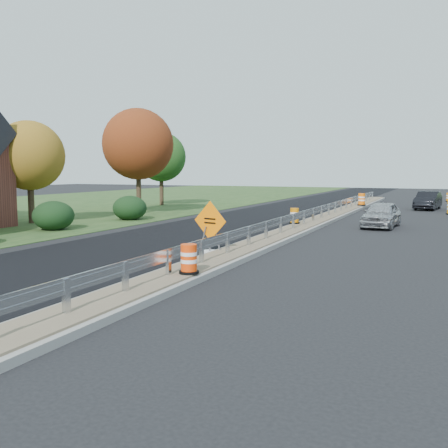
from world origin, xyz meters
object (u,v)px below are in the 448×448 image
at_px(caution_sign, 210,242).
at_px(barrel_median_near, 189,259).
at_px(barrel_median_mid, 294,216).
at_px(car_dark_mid, 428,200).
at_px(car_silver, 381,214).
at_px(barrel_median_far, 362,200).

xyz_separation_m(caution_sign, barrel_median_near, (1.32, -4.10, 0.12)).
distance_m(barrel_median_mid, car_dark_mid, 17.49).
bearing_deg(car_dark_mid, car_silver, -89.83).
height_order(barrel_median_near, barrel_median_far, barrel_median_far).
height_order(barrel_median_mid, barrel_median_far, barrel_median_far).
bearing_deg(caution_sign, barrel_median_near, -59.00).
bearing_deg(caution_sign, car_dark_mid, 89.34).
bearing_deg(car_dark_mid, barrel_median_far, -162.14).
relative_size(barrel_median_mid, car_dark_mid, 0.19).
height_order(caution_sign, car_dark_mid, caution_sign).
relative_size(barrel_median_near, car_silver, 0.20).
xyz_separation_m(caution_sign, barrel_median_mid, (0.35, 9.63, 0.13)).
distance_m(caution_sign, car_dark_mid, 26.82).
bearing_deg(barrel_median_mid, caution_sign, -92.08).
xyz_separation_m(barrel_median_near, car_silver, (3.23, 15.93, 0.08)).
relative_size(caution_sign, barrel_median_far, 2.00).
height_order(caution_sign, barrel_median_near, caution_sign).
bearing_deg(barrel_median_near, barrel_median_mid, 94.06).
height_order(barrel_median_near, car_dark_mid, car_dark_mid).
xyz_separation_m(barrel_median_near, car_dark_mid, (5.05, 30.14, 0.09)).
distance_m(caution_sign, car_silver, 12.68).
distance_m(barrel_median_far, car_dark_mid, 5.01).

